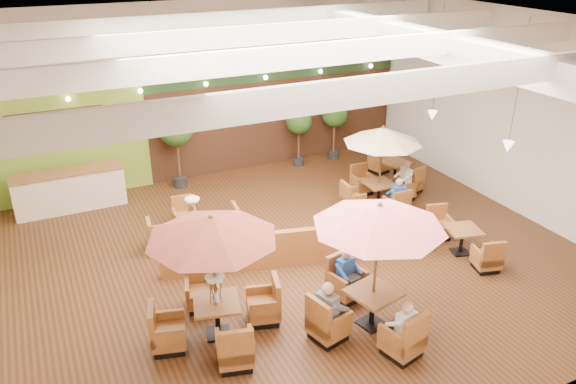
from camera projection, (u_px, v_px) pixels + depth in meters
room at (273, 100)px, 13.36m from camera, size 14.04×14.00×5.52m
service_counter at (70, 190)px, 15.98m from camera, size 3.00×0.75×1.18m
booth_divider at (303, 246)px, 13.34m from camera, size 6.51×1.83×0.92m
table_0 at (213, 256)px, 10.38m from camera, size 2.74×2.74×2.68m
table_1 at (374, 240)px, 10.56m from camera, size 2.68×2.81×2.76m
table_2 at (382, 151)px, 15.79m from camera, size 2.36×2.36×2.42m
table_3 at (194, 229)px, 14.24m from camera, size 2.39×2.39×1.47m
table_4 at (462, 241)px, 13.85m from camera, size 0.94×2.40×0.86m
table_5 at (395, 172)px, 17.86m from camera, size 0.94×2.43×0.87m
topiary_0 at (176, 132)px, 16.92m from camera, size 1.03×1.03×2.39m
topiary_1 at (299, 123)px, 18.68m from camera, size 0.86×0.86×2.00m
topiary_2 at (335, 116)px, 19.19m from camera, size 0.90×0.90×2.09m
diner_0 at (404, 323)px, 10.28m from camera, size 0.39×0.34×0.76m
diner_1 at (347, 269)px, 11.94m from camera, size 0.40×0.35×0.74m
diner_2 at (329, 305)px, 10.69m from camera, size 0.44×0.47×0.85m
diner_3 at (398, 193)px, 15.45m from camera, size 0.39×0.34×0.73m
diner_4 at (404, 176)px, 16.52m from camera, size 0.34×0.39×0.75m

